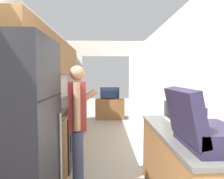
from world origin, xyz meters
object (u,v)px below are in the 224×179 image
Objects in this scene: tv_cabinet at (110,109)px; television at (110,93)px; microwave at (182,110)px; book_stack at (186,127)px; person at (78,125)px; range_oven at (54,138)px; suitcase at (201,128)px; refrigerator at (12,143)px.

television is at bearing -90.00° from tv_cabinet.
book_stack is (-0.13, -0.43, -0.10)m from microwave.
tv_cabinet is (-0.71, 4.66, -0.58)m from book_stack.
book_stack reaches higher than tv_cabinet.
television is (-0.71, 4.62, -0.04)m from book_stack.
person is at bearing -179.01° from microwave.
range_oven is 1.72× the size of suitcase.
refrigerator is 1.95m from microwave.
person reaches higher than microwave.
suitcase is 5.14m from television.
refrigerator reaches higher than range_oven.
person is at bearing -96.56° from television.
suitcase is at bearing -3.93° from refrigerator.
tv_cabinet is at bearing 98.65° from book_stack.
book_stack is 4.68m from television.
television is at bearing 74.20° from range_oven.
microwave reaches higher than book_stack.
tv_cabinet is (0.98, 3.51, -0.11)m from range_oven.
book_stack is (1.69, -1.16, 0.48)m from range_oven.
microwave is (1.82, -0.73, 0.58)m from range_oven.
tv_cabinet is at bearing 101.17° from microwave.
television is (-0.84, 4.19, -0.15)m from microwave.
microwave is at bearing 77.95° from suitcase.
suitcase is 0.49m from book_stack.
person reaches higher than range_oven.
refrigerator is at bearing -167.61° from book_stack.
range_oven is 2.04m from microwave.
refrigerator is 1.69m from book_stack.
range_oven is at bearing -105.80° from television.
microwave is 0.77× the size of television.
refrigerator reaches higher than person.
book_stack is at bearing 82.02° from suitcase.
range_oven is 3.63m from television.
person is 1.33m from microwave.
suitcase is 5.22m from tv_cabinet.
suitcase is 0.94× the size of television.
book_stack is at bearing -81.35° from tv_cabinet.
refrigerator is 1.84× the size of tv_cabinet.
refrigerator is 6.16× the size of book_stack.
microwave is at bearing -78.83° from tv_cabinet.
suitcase is (1.58, -0.11, 0.14)m from refrigerator.
tv_cabinet is 0.54m from television.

